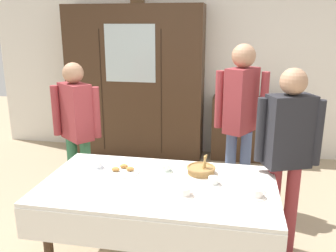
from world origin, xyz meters
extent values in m
plane|color=tan|center=(0.00, 0.00, 0.00)|extent=(12.00, 12.00, 0.00)
cube|color=silver|center=(0.00, 2.65, 1.35)|extent=(6.40, 0.10, 2.70)
cylinder|color=#3D2819|center=(-0.76, -0.57, 0.35)|extent=(0.07, 0.07, 0.70)
cylinder|color=#3D2819|center=(-0.76, 0.17, 0.35)|extent=(0.07, 0.07, 0.70)
cylinder|color=#3D2819|center=(0.76, 0.17, 0.35)|extent=(0.07, 0.07, 0.70)
cube|color=white|center=(0.00, -0.20, 0.71)|extent=(1.81, 1.02, 0.03)
cube|color=white|center=(0.00, -0.71, 0.58)|extent=(1.81, 0.01, 0.24)
cube|color=#3D2819|center=(-0.90, 2.35, 1.09)|extent=(1.99, 0.45, 2.18)
cube|color=silver|center=(-0.90, 2.13, 1.53)|extent=(0.71, 0.01, 0.78)
cube|color=black|center=(-1.34, 2.13, 0.98)|extent=(0.01, 0.01, 1.74)
cube|color=black|center=(-0.46, 2.13, 0.98)|extent=(0.01, 0.01, 1.74)
cube|color=#3D2819|center=(0.77, 2.41, 0.46)|extent=(1.05, 0.35, 0.91)
cube|color=#3D754C|center=(0.77, 2.41, 0.93)|extent=(0.14, 0.22, 0.02)
cube|color=#99332D|center=(0.77, 2.41, 0.95)|extent=(0.14, 0.22, 0.03)
cylinder|color=white|center=(0.74, -0.30, 0.73)|extent=(0.13, 0.13, 0.01)
cylinder|color=white|center=(0.74, -0.30, 0.76)|extent=(0.08, 0.08, 0.05)
torus|color=white|center=(0.78, -0.30, 0.77)|extent=(0.04, 0.01, 0.04)
cylinder|color=#47230F|center=(0.74, -0.30, 0.78)|extent=(0.06, 0.06, 0.01)
cylinder|color=white|center=(-0.57, -0.01, 0.73)|extent=(0.13, 0.13, 0.01)
cylinder|color=white|center=(-0.57, -0.01, 0.76)|extent=(0.08, 0.08, 0.05)
torus|color=white|center=(-0.54, -0.01, 0.77)|extent=(0.04, 0.01, 0.04)
cylinder|color=#47230F|center=(-0.57, -0.01, 0.78)|extent=(0.06, 0.06, 0.01)
cylinder|color=white|center=(0.24, -0.37, 0.73)|extent=(0.13, 0.13, 0.01)
cylinder|color=white|center=(0.24, -0.37, 0.76)|extent=(0.08, 0.08, 0.05)
torus|color=white|center=(0.27, -0.37, 0.77)|extent=(0.04, 0.01, 0.04)
cylinder|color=#47230F|center=(0.24, -0.37, 0.78)|extent=(0.06, 0.06, 0.01)
cylinder|color=silver|center=(0.01, 0.04, 0.73)|extent=(0.13, 0.13, 0.01)
cylinder|color=silver|center=(0.01, 0.04, 0.76)|extent=(0.08, 0.08, 0.05)
torus|color=silver|center=(0.05, 0.04, 0.77)|extent=(0.04, 0.01, 0.04)
cylinder|color=#47230F|center=(0.01, 0.04, 0.78)|extent=(0.06, 0.06, 0.01)
cylinder|color=white|center=(0.42, -0.14, 0.73)|extent=(0.13, 0.13, 0.01)
cylinder|color=white|center=(0.42, -0.14, 0.76)|extent=(0.08, 0.08, 0.05)
torus|color=white|center=(0.46, -0.14, 0.77)|extent=(0.04, 0.01, 0.04)
cylinder|color=#47230F|center=(0.42, -0.14, 0.78)|extent=(0.06, 0.06, 0.01)
cylinder|color=#9E7542|center=(0.31, 0.05, 0.75)|extent=(0.22, 0.22, 0.05)
torus|color=#9E7542|center=(0.31, 0.05, 0.78)|extent=(0.24, 0.24, 0.02)
cylinder|color=tan|center=(0.33, 0.04, 0.83)|extent=(0.03, 0.04, 0.12)
cylinder|color=tan|center=(0.34, 0.05, 0.83)|extent=(0.02, 0.04, 0.12)
cylinder|color=tan|center=(0.33, 0.07, 0.83)|extent=(0.04, 0.03, 0.12)
cylinder|color=white|center=(-0.34, -0.05, 0.73)|extent=(0.28, 0.28, 0.01)
ellipsoid|color=#BC7F3D|center=(-0.28, -0.03, 0.76)|extent=(0.07, 0.05, 0.04)
ellipsoid|color=#BC7F3D|center=(-0.35, 0.01, 0.76)|extent=(0.07, 0.05, 0.04)
ellipsoid|color=#BC7F3D|center=(-0.39, -0.06, 0.76)|extent=(0.07, 0.05, 0.04)
cube|color=silver|center=(-0.34, -0.53, 0.73)|extent=(0.10, 0.01, 0.00)
ellipsoid|color=silver|center=(-0.29, -0.53, 0.73)|extent=(0.03, 0.02, 0.01)
cube|color=silver|center=(-0.09, -0.47, 0.73)|extent=(0.10, 0.01, 0.00)
ellipsoid|color=silver|center=(-0.03, -0.47, 0.73)|extent=(0.03, 0.02, 0.01)
cylinder|color=slate|center=(0.54, 0.89, 0.43)|extent=(0.11, 0.11, 0.86)
cylinder|color=slate|center=(0.69, 0.89, 0.43)|extent=(0.11, 0.11, 0.86)
cube|color=#933338|center=(0.61, 0.89, 1.18)|extent=(0.35, 0.41, 0.64)
sphere|color=tan|center=(0.61, 0.89, 1.62)|extent=(0.23, 0.23, 0.23)
cylinder|color=#933338|center=(0.39, 0.89, 1.18)|extent=(0.08, 0.08, 0.58)
cylinder|color=#933338|center=(0.83, 0.89, 1.18)|extent=(0.08, 0.08, 0.58)
cylinder|color=#33704C|center=(-1.11, 0.62, 0.38)|extent=(0.11, 0.11, 0.77)
cylinder|color=#33704C|center=(-0.96, 0.62, 0.38)|extent=(0.11, 0.11, 0.77)
cube|color=#933338|center=(-1.04, 0.62, 1.06)|extent=(0.41, 0.38, 0.58)
sphere|color=tan|center=(-1.04, 0.62, 1.45)|extent=(0.21, 0.21, 0.21)
cylinder|color=#933338|center=(-1.26, 0.62, 1.06)|extent=(0.08, 0.08, 0.52)
cylinder|color=#933338|center=(-0.82, 0.62, 1.06)|extent=(0.08, 0.08, 0.52)
cylinder|color=#933338|center=(0.92, 0.20, 0.39)|extent=(0.11, 0.11, 0.79)
cylinder|color=#933338|center=(1.07, 0.20, 0.39)|extent=(0.11, 0.11, 0.79)
cube|color=#232328|center=(0.99, 0.20, 1.09)|extent=(0.41, 0.32, 0.59)
sphere|color=tan|center=(0.99, 0.20, 1.49)|extent=(0.21, 0.21, 0.21)
cylinder|color=#232328|center=(0.77, 0.20, 1.09)|extent=(0.08, 0.08, 0.53)
cylinder|color=#232328|center=(1.21, 0.20, 1.09)|extent=(0.08, 0.08, 0.53)
camera|label=1|loc=(0.55, -2.70, 1.92)|focal=38.48mm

